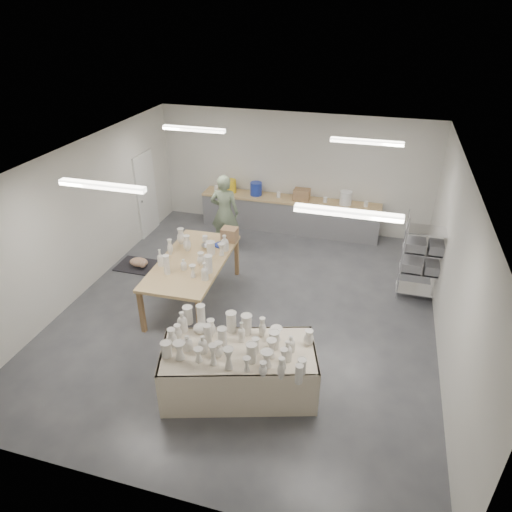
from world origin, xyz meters
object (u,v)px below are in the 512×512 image
(work_table, at_px, (197,258))
(potter, at_px, (225,213))
(drying_table, at_px, (238,368))
(red_stool, at_px, (229,233))

(work_table, bearing_deg, potter, 93.03)
(drying_table, relative_size, red_stool, 7.54)
(drying_table, xyz_separation_m, work_table, (-1.55, 2.20, 0.48))
(potter, xyz_separation_m, red_stool, (0.00, 0.27, -0.68))
(potter, relative_size, red_stool, 5.58)
(drying_table, bearing_deg, red_stool, 93.52)
(drying_table, height_order, work_table, work_table)
(work_table, distance_m, potter, 2.21)
(work_table, height_order, potter, potter)
(work_table, height_order, red_stool, work_table)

